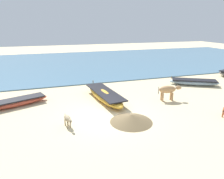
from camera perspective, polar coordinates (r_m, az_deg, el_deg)
ground at (r=11.19m, az=-1.34°, el=-7.25°), size 80.00×80.00×0.00m
sea_water at (r=26.51m, az=-11.35°, el=7.23°), size 60.00×20.00×0.08m
fishing_boat_0 at (r=13.65m, az=-25.02°, el=-3.19°), size 3.78×2.11×0.63m
fishing_boat_2 at (r=17.88m, az=21.85°, el=1.96°), size 3.86×2.67×0.66m
fishing_boat_3 at (r=13.34m, az=-2.04°, el=-1.59°), size 1.79×4.85×0.78m
cow_adult_tan at (r=13.55m, az=15.37°, el=-0.11°), size 1.54×0.60×1.00m
calf_far_dun at (r=10.09m, az=-12.27°, el=-8.02°), size 0.39×0.88×0.58m
debris_pile_0 at (r=10.47m, az=5.40°, el=-7.98°), size 2.95×2.95×0.40m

